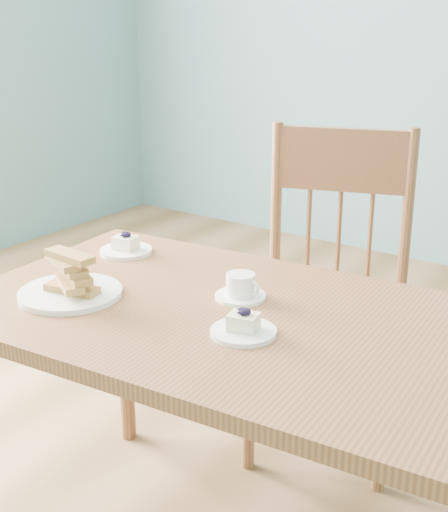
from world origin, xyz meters
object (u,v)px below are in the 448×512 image
Objects in this scene: dining_table at (240,342)px; biscotti_plate at (69,281)px; cheesecake_plate_far at (126,247)px; coffee_cup at (241,288)px; dining_chair at (330,292)px; cheesecake_plate_near at (243,328)px.

dining_table is 5.54× the size of biscotti_plate.
dining_table is at bearing -18.24° from cheesecake_plate_far.
cheesecake_plate_far is at bearing 170.87° from coffee_cup.
dining_table is 0.43m from biscotti_plate.
dining_chair is 0.86m from biscotti_plate.
cheesecake_plate_far is 0.59× the size of biscotti_plate.
cheesecake_plate_far is at bearing 109.26° from biscotti_plate.
coffee_cup is at bearing 33.41° from biscotti_plate.
dining_table is 1.35× the size of dining_chair.
dining_chair is (-0.10, 0.64, -0.11)m from dining_table.
biscotti_plate is (-0.39, -0.14, 0.11)m from dining_table.
cheesecake_plate_near is at bearing -52.38° from coffee_cup.
dining_chair is 4.10× the size of biscotti_plate.
dining_chair is 0.76m from cheesecake_plate_near.
coffee_cup is (0.44, -0.09, 0.01)m from cheesecake_plate_far.
dining_table is 0.13m from coffee_cup.
coffee_cup reaches higher than dining_table.
coffee_cup is at bearing 118.55° from dining_table.
dining_chair is 0.60m from coffee_cup.
dining_chair is 8.35× the size of coffee_cup.
cheesecake_plate_far is 0.45m from coffee_cup.
dining_chair reaches higher than coffee_cup.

